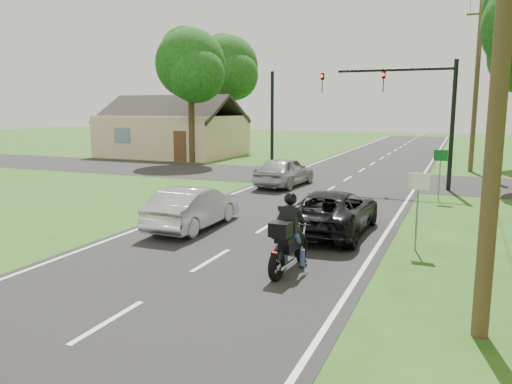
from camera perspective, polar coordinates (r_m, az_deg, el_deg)
ground at (r=12.85m, az=-5.15°, el=-7.81°), size 140.00×140.00×0.00m
road at (r=21.94m, az=7.09°, el=-0.51°), size 8.00×100.00×0.01m
cross_road at (r=27.70m, az=10.44°, el=1.51°), size 60.00×7.00×0.01m
motorcycle_rider at (r=11.81m, az=3.75°, el=-5.54°), size 0.63×2.23×1.92m
dark_suv at (r=15.59m, az=8.73°, el=-2.20°), size 2.21×4.78×1.33m
silver_sedan at (r=16.12m, az=-7.14°, el=-1.73°), size 1.48×4.11×1.35m
silver_suv at (r=24.60m, az=3.30°, el=2.38°), size 2.10×4.43×1.46m
traffic_signal at (r=24.94m, az=17.35°, el=9.88°), size 6.38×0.44×6.00m
signal_pole_far at (r=30.85m, az=1.85°, el=8.06°), size 0.20×0.20×6.00m
utility_pole_near at (r=8.92m, az=26.47°, el=16.67°), size 1.60×0.28×10.00m
utility_pole_far at (r=32.85m, az=23.87°, el=10.99°), size 1.60×0.28×10.00m
sign_white at (r=14.02m, az=18.04°, el=-0.05°), size 0.55×0.07×2.12m
sign_green at (r=21.94m, az=20.32°, el=3.16°), size 0.55×0.07×2.12m
tree_left_near at (r=35.35m, az=-7.29°, el=13.92°), size 5.12×4.96×9.22m
tree_left_far at (r=45.12m, az=-3.04°, el=13.80°), size 5.76×5.58×10.14m
house at (r=41.11m, az=-9.40°, el=6.61°), size 10.20×8.00×4.84m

